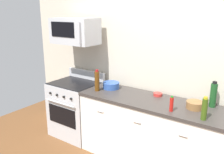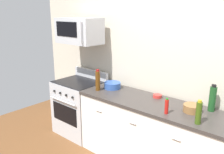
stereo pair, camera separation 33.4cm
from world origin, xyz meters
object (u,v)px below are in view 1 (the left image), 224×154
(microwave, at_px, (75,31))
(bottle_wine_green, at_px, (213,95))
(bowl_blue_mixing, at_px, (111,85))
(range_oven, at_px, (76,108))
(bottle_olive_oil, at_px, (204,109))
(bowl_red_small, at_px, (158,94))
(bottle_wine_amber, at_px, (97,81))
(bottle_hot_sauce_red, at_px, (171,104))
(bowl_wooden_salad, at_px, (195,105))

(microwave, bearing_deg, bottle_wine_green, 4.77)
(bowl_blue_mixing, bearing_deg, range_oven, -171.61)
(microwave, distance_m, bottle_olive_oil, 2.22)
(microwave, distance_m, bowl_red_small, 1.60)
(bottle_wine_amber, height_order, bowl_blue_mixing, bottle_wine_amber)
(bottle_olive_oil, bearing_deg, bottle_wine_green, 91.18)
(range_oven, distance_m, bottle_olive_oil, 2.18)
(range_oven, height_order, bowl_blue_mixing, range_oven)
(microwave, xyz_separation_m, bowl_red_small, (1.38, 0.15, -0.81))
(bottle_olive_oil, height_order, bottle_hot_sauce_red, bottle_olive_oil)
(bottle_hot_sauce_red, relative_size, bowl_red_small, 1.54)
(bowl_wooden_salad, bearing_deg, bottle_hot_sauce_red, -130.31)
(bottle_wine_amber, relative_size, bowl_red_small, 2.63)
(bowl_wooden_salad, relative_size, bowl_blue_mixing, 0.82)
(bottle_olive_oil, height_order, bowl_red_small, bottle_olive_oil)
(bottle_hot_sauce_red, bearing_deg, bowl_red_small, 131.31)
(bottle_olive_oil, height_order, bowl_blue_mixing, bottle_olive_oil)
(bottle_olive_oil, height_order, bottle_wine_green, bottle_wine_green)
(bowl_wooden_salad, height_order, bowl_blue_mixing, bowl_blue_mixing)
(bottle_wine_amber, height_order, bottle_wine_green, bottle_wine_green)
(bottle_wine_amber, bearing_deg, bottle_olive_oil, -3.65)
(bottle_wine_amber, distance_m, bowl_blue_mixing, 0.25)
(bottle_wine_amber, relative_size, bottle_olive_oil, 1.21)
(bottle_wine_green, xyz_separation_m, bowl_red_small, (-0.70, -0.03, -0.13))
(range_oven, height_order, bottle_hot_sauce_red, bottle_hot_sauce_red)
(bottle_olive_oil, relative_size, bowl_blue_mixing, 1.05)
(microwave, bearing_deg, range_oven, -90.29)
(bowl_red_small, bearing_deg, bowl_blue_mixing, -172.39)
(bowl_wooden_salad, bearing_deg, microwave, 179.90)
(bowl_wooden_salad, bearing_deg, bottle_wine_amber, -173.59)
(bottle_wine_green, bearing_deg, bottle_hot_sauce_red, -130.99)
(bottle_wine_amber, height_order, bowl_wooden_salad, bottle_wine_amber)
(microwave, relative_size, bowl_red_small, 6.17)
(bottle_olive_oil, bearing_deg, bottle_wine_amber, 176.35)
(microwave, bearing_deg, bottle_olive_oil, -6.97)
(range_oven, xyz_separation_m, bottle_wine_green, (2.08, 0.22, 0.60))
(bottle_wine_amber, xyz_separation_m, bowl_red_small, (0.82, 0.31, -0.13))
(range_oven, height_order, microwave, microwave)
(microwave, relative_size, bottle_olive_oil, 2.84)
(bottle_wine_green, xyz_separation_m, bowl_wooden_salad, (-0.16, -0.18, -0.11))
(bottle_hot_sauce_red, bearing_deg, microwave, 171.98)
(bowl_wooden_salad, bearing_deg, bowl_blue_mixing, 177.50)
(bottle_olive_oil, xyz_separation_m, bottle_hot_sauce_red, (-0.37, 0.01, -0.04))
(bottle_olive_oil, distance_m, bowl_red_small, 0.83)
(bottle_wine_amber, bearing_deg, bottle_hot_sauce_red, -4.17)
(microwave, distance_m, bowl_wooden_salad, 2.08)
(bottle_hot_sauce_red, distance_m, bowl_blue_mixing, 1.10)
(bowl_wooden_salad, relative_size, bowl_red_small, 1.69)
(microwave, bearing_deg, bottle_wine_amber, -15.91)
(bottle_hot_sauce_red, bearing_deg, bottle_wine_amber, 175.83)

